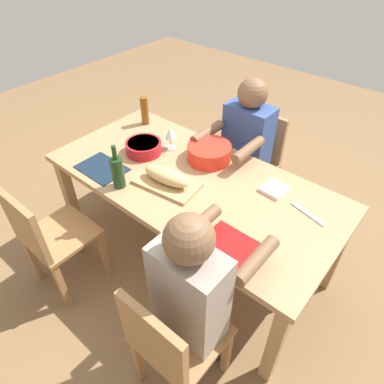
{
  "coord_description": "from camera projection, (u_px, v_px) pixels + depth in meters",
  "views": [
    {
      "loc": [
        -1.1,
        1.3,
        2.08
      ],
      "look_at": [
        0.0,
        0.0,
        0.63
      ],
      "focal_mm": 31.91,
      "sensor_mm": 36.0,
      "label": 1
    }
  ],
  "objects": [
    {
      "name": "cutting_board",
      "position": [
        167.0,
        183.0,
        2.12
      ],
      "size": [
        0.43,
        0.27,
        0.02
      ],
      "primitive_type": "cube",
      "rotation": [
        0.0,
        0.0,
        0.13
      ],
      "color": "tan",
      "rests_on": "dining_table"
    },
    {
      "name": "serving_bowl_pasta",
      "position": [
        144.0,
        147.0,
        2.37
      ],
      "size": [
        0.25,
        0.25,
        0.08
      ],
      "color": "#B21923",
      "rests_on": "dining_table"
    },
    {
      "name": "wine_bottle",
      "position": [
        118.0,
        172.0,
        2.04
      ],
      "size": [
        0.08,
        0.08,
        0.29
      ],
      "color": "#193819",
      "rests_on": "dining_table"
    },
    {
      "name": "dining_table",
      "position": [
        192.0,
        188.0,
        2.22
      ],
      "size": [
        1.91,
        0.92,
        0.74
      ],
      "color": "#A87F56",
      "rests_on": "ground_plane"
    },
    {
      "name": "napkin_stack",
      "position": [
        274.0,
        189.0,
        2.07
      ],
      "size": [
        0.15,
        0.15,
        0.02
      ],
      "primitive_type": "cube",
      "rotation": [
        0.0,
        0.0,
        -0.07
      ],
      "color": "white",
      "rests_on": "dining_table"
    },
    {
      "name": "wine_glass",
      "position": [
        170.0,
        134.0,
        2.36
      ],
      "size": [
        0.08,
        0.08,
        0.17
      ],
      "color": "silver",
      "rests_on": "dining_table"
    },
    {
      "name": "carving_knife",
      "position": [
        308.0,
        214.0,
        1.92
      ],
      "size": [
        0.23,
        0.08,
        0.01
      ],
      "primitive_type": "cube",
      "rotation": [
        0.0,
        0.0,
        2.9
      ],
      "color": "silver",
      "rests_on": "dining_table"
    },
    {
      "name": "placemat_far_left",
      "position": [
        233.0,
        247.0,
        1.73
      ],
      "size": [
        0.32,
        0.23,
        0.01
      ],
      "primitive_type": "cube",
      "color": "maroon",
      "rests_on": "dining_table"
    },
    {
      "name": "diner_near_center",
      "position": [
        244.0,
        145.0,
        2.54
      ],
      "size": [
        0.41,
        0.53,
        1.2
      ],
      "color": "#2D2D38",
      "rests_on": "ground_plane"
    },
    {
      "name": "beer_bottle",
      "position": [
        145.0,
        111.0,
        2.64
      ],
      "size": [
        0.06,
        0.06,
        0.22
      ],
      "primitive_type": "cylinder",
      "color": "brown",
      "rests_on": "dining_table"
    },
    {
      "name": "serving_bowl_salad",
      "position": [
        209.0,
        152.0,
        2.29
      ],
      "size": [
        0.3,
        0.3,
        0.11
      ],
      "color": "red",
      "rests_on": "dining_table"
    },
    {
      "name": "chair_far_left",
      "position": [
        170.0,
        343.0,
        1.62
      ],
      "size": [
        0.4,
        0.4,
        0.85
      ],
      "color": "#9E7044",
      "rests_on": "ground_plane"
    },
    {
      "name": "bread_loaf",
      "position": [
        166.0,
        176.0,
        2.08
      ],
      "size": [
        0.33,
        0.15,
        0.09
      ],
      "primitive_type": "ellipsoid",
      "rotation": [
        0.0,
        0.0,
        0.13
      ],
      "color": "tan",
      "rests_on": "cutting_board"
    },
    {
      "name": "chair_far_right",
      "position": [
        48.0,
        236.0,
        2.14
      ],
      "size": [
        0.4,
        0.4,
        0.85
      ],
      "color": "#9E7044",
      "rests_on": "ground_plane"
    },
    {
      "name": "ground_plane",
      "position": [
        192.0,
        254.0,
        2.65
      ],
      "size": [
        8.0,
        8.0,
        0.0
      ],
      "primitive_type": "plane",
      "color": "brown"
    },
    {
      "name": "chair_near_center",
      "position": [
        254.0,
        158.0,
        2.79
      ],
      "size": [
        0.4,
        0.4,
        0.85
      ],
      "color": "#9E7044",
      "rests_on": "ground_plane"
    },
    {
      "name": "diner_far_left",
      "position": [
        195.0,
        291.0,
        1.59
      ],
      "size": [
        0.41,
        0.53,
        1.2
      ],
      "color": "#2D2D38",
      "rests_on": "ground_plane"
    },
    {
      "name": "placemat_far_right",
      "position": [
        102.0,
        168.0,
        2.25
      ],
      "size": [
        0.32,
        0.23,
        0.01
      ],
      "primitive_type": "cube",
      "color": "#142333",
      "rests_on": "dining_table"
    }
  ]
}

